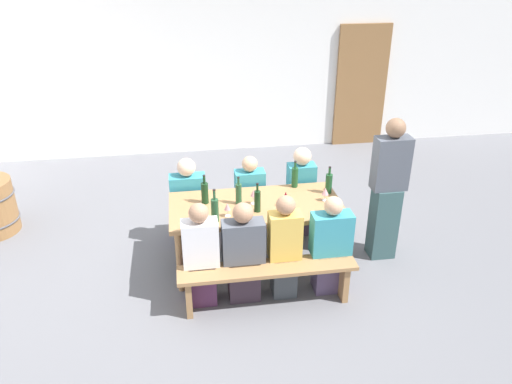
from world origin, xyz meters
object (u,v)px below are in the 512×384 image
wine_glass_4 (253,194)px  seated_guest_near_0 (201,257)px  bench_near (268,275)px  seated_guest_near_3 (330,248)px  seated_guest_far_2 (301,192)px  wooden_door (361,86)px  seated_guest_far_0 (189,203)px  seated_guest_near_1 (244,255)px  wine_bottle_3 (205,193)px  wine_bottle_2 (329,183)px  seated_guest_far_1 (250,200)px  tasting_table (256,211)px  wine_glass_1 (286,196)px  seated_guest_near_2 (285,249)px  wine_bottle_0 (239,193)px  wine_bottle_4 (295,177)px  wine_glass_0 (227,207)px  wine_bottle_1 (215,209)px  wine_glass_2 (325,192)px  wine_glass_3 (250,208)px  wine_bottle_5 (257,201)px  standing_host (387,192)px  bench_far (247,205)px

wine_glass_4 → seated_guest_near_0: 0.93m
bench_near → seated_guest_near_3: size_ratio=1.63×
seated_guest_far_2 → wooden_door: bearing=148.9°
wooden_door → wine_glass_4: size_ratio=12.41×
seated_guest_near_0 → seated_guest_far_0: 1.18m
seated_guest_near_1 → seated_guest_far_2: 1.46m
wine_glass_4 → wine_bottle_3: bearing=168.8°
wine_bottle_2 → seated_guest_far_1: 1.01m
wine_bottle_2 → wine_glass_4: wine_bottle_2 is taller
seated_guest_near_1 → tasting_table: bearing=-20.3°
wine_glass_1 → seated_guest_near_2: (-0.11, -0.49, -0.33)m
wine_bottle_0 → wine_bottle_2: wine_bottle_2 is taller
seated_guest_near_1 → seated_guest_near_2: (0.41, 0.00, 0.03)m
wine_bottle_4 → wine_glass_0: (-0.84, -0.58, -0.02)m
wine_bottle_1 → seated_guest_near_1: bearing=-50.7°
seated_guest_near_3 → wine_glass_4: bearing=48.9°
seated_guest_near_1 → seated_guest_far_1: size_ratio=1.02×
wine_glass_2 → seated_guest_near_2: 0.86m
wine_bottle_1 → seated_guest_near_3: bearing=-14.8°
wine_glass_0 → seated_guest_near_1: 0.53m
wine_glass_3 → bench_near: bearing=-77.4°
wine_bottle_2 → seated_guest_near_2: 1.04m
wooden_door → seated_guest_near_2: wooden_door is taller
wine_glass_4 → wooden_door: bearing=55.1°
wine_glass_2 → wine_glass_3: 0.90m
seated_guest_near_3 → seated_guest_near_2: bearing=90.0°
wine_bottle_2 → seated_guest_far_1: wine_bottle_2 is taller
bench_near → wine_glass_2: size_ratio=11.47×
wine_glass_1 → seated_guest_near_1: (-0.52, -0.49, -0.36)m
wine_bottle_0 → seated_guest_near_2: seated_guest_near_2 is taller
tasting_table → wine_bottle_1: 0.58m
wine_bottle_3 → wine_bottle_5: bearing=-27.4°
wooden_door → wine_glass_1: (-2.10, -3.60, -0.18)m
wine_bottle_2 → wine_bottle_4: bearing=147.6°
seated_guest_near_1 → seated_guest_far_1: seated_guest_near_1 is taller
wine_bottle_0 → wine_bottle_1: bearing=-130.2°
tasting_table → seated_guest_far_0: 0.94m
bench_near → wine_bottle_0: 0.96m
tasting_table → wine_glass_4: size_ratio=11.00×
wine_bottle_1 → wine_glass_3: 0.36m
standing_host → wine_glass_0: bearing=4.9°
seated_guest_far_0 → bench_far: bearing=101.8°
seated_guest_far_2 → wine_bottle_5: bearing=-41.4°
wooden_door → tasting_table: wooden_door is taller
wine_bottle_5 → wine_bottle_0: bearing=130.9°
wooden_door → seated_guest_far_0: 4.31m
wooden_door → standing_host: 3.69m
wine_glass_2 → wine_glass_0: bearing=-170.5°
bench_near → seated_guest_near_1: bearing=145.4°
tasting_table → wine_glass_2: 0.78m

